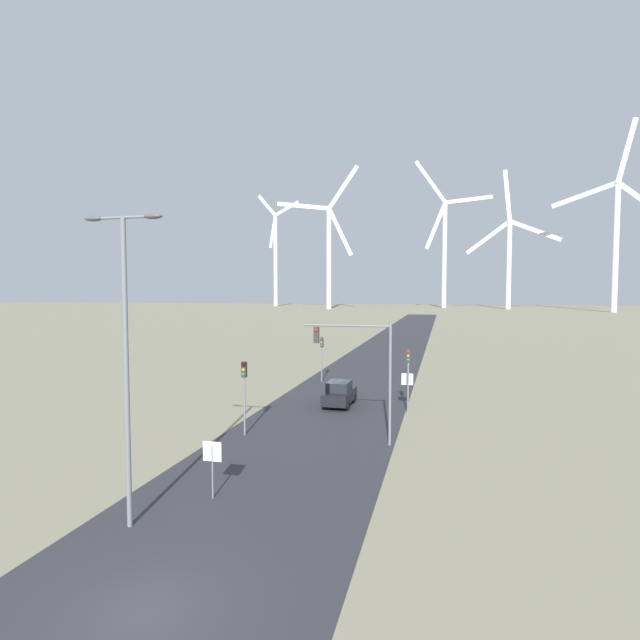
% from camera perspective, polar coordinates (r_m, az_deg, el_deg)
% --- Properties ---
extents(ground_plane, '(600.00, 600.00, 0.00)m').
position_cam_1_polar(ground_plane, '(15.81, -19.39, -28.87)').
color(ground_plane, gray).
extents(road_surface, '(10.00, 240.00, 0.01)m').
position_cam_1_polar(road_surface, '(60.16, 6.73, -4.67)').
color(road_surface, '#2D2D33').
rests_on(road_surface, ground).
extents(streetlamp, '(3.05, 0.32, 11.00)m').
position_cam_1_polar(streetlamp, '(18.65, -21.33, -1.78)').
color(streetlamp, slate).
rests_on(streetlamp, ground).
extents(stop_sign_near, '(0.81, 0.07, 2.34)m').
position_cam_1_polar(stop_sign_near, '(21.25, -12.20, -15.25)').
color(stop_sign_near, slate).
rests_on(stop_sign_near, ground).
extents(stop_sign_far, '(0.81, 0.07, 2.61)m').
position_cam_1_polar(stop_sign_far, '(35.70, 9.94, -7.28)').
color(stop_sign_far, slate).
rests_on(stop_sign_far, ground).
extents(traffic_light_post_near_left, '(0.28, 0.33, 4.30)m').
position_cam_1_polar(traffic_light_post_near_left, '(29.33, -8.66, -6.98)').
color(traffic_light_post_near_left, slate).
rests_on(traffic_light_post_near_left, ground).
extents(traffic_light_post_near_right, '(0.28, 0.34, 4.43)m').
position_cam_1_polar(traffic_light_post_near_right, '(34.59, 10.05, -5.26)').
color(traffic_light_post_near_right, slate).
rests_on(traffic_light_post_near_right, ground).
extents(traffic_light_post_mid_left, '(0.28, 0.33, 4.11)m').
position_cam_1_polar(traffic_light_post_mid_left, '(45.79, 0.20, -3.38)').
color(traffic_light_post_mid_left, slate).
rests_on(traffic_light_post_mid_left, ground).
extents(traffic_light_mast_overhead, '(4.90, 0.34, 6.73)m').
position_cam_1_polar(traffic_light_mast_overhead, '(27.34, 4.67, -4.22)').
color(traffic_light_mast_overhead, slate).
rests_on(traffic_light_mast_overhead, ground).
extents(car_approaching, '(1.88, 4.13, 1.83)m').
position_cam_1_polar(car_approaching, '(36.69, 2.23, -8.39)').
color(car_approaching, black).
rests_on(car_approaching, ground).
extents(wind_turbine_far_left, '(27.66, 14.11, 61.68)m').
position_cam_1_polar(wind_turbine_far_left, '(273.91, -5.11, 7.81)').
color(wind_turbine_far_left, silver).
rests_on(wind_turbine_far_left, ground).
extents(wind_turbine_left, '(34.59, 14.36, 65.56)m').
position_cam_1_polar(wind_turbine_left, '(229.35, 1.03, 8.48)').
color(wind_turbine_left, silver).
rests_on(wind_turbine_left, ground).
extents(wind_turbine_center, '(37.57, 14.32, 71.13)m').
position_cam_1_polar(wind_turbine_center, '(254.26, 14.06, 8.60)').
color(wind_turbine_center, silver).
rests_on(wind_turbine_center, ground).
extents(wind_turbine_right, '(39.88, 9.87, 62.95)m').
position_cam_1_polar(wind_turbine_right, '(243.77, 20.81, 7.21)').
color(wind_turbine_right, silver).
rests_on(wind_turbine_right, ground).
extents(wind_turbine_far_right, '(40.21, 11.22, 73.46)m').
position_cam_1_polar(wind_turbine_far_right, '(225.94, 30.77, 8.68)').
color(wind_turbine_far_right, silver).
rests_on(wind_turbine_far_right, ground).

